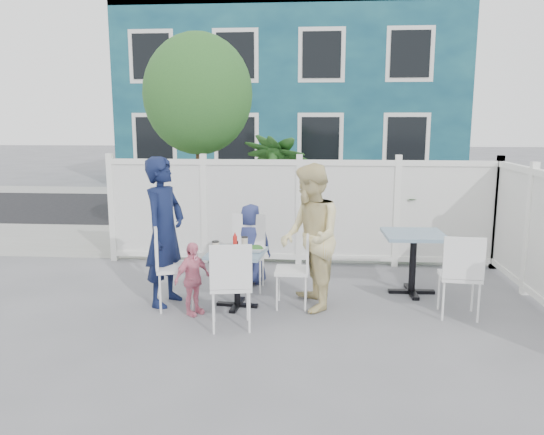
# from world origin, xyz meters

# --- Properties ---
(ground) EXTENTS (80.00, 80.00, 0.00)m
(ground) POSITION_xyz_m (0.00, 0.00, 0.00)
(ground) COLOR slate
(near_sidewalk) EXTENTS (24.00, 2.60, 0.01)m
(near_sidewalk) POSITION_xyz_m (0.00, 3.80, 0.01)
(near_sidewalk) COLOR gray
(near_sidewalk) RESTS_ON ground
(street) EXTENTS (24.00, 5.00, 0.01)m
(street) POSITION_xyz_m (0.00, 7.50, 0.00)
(street) COLOR black
(street) RESTS_ON ground
(far_sidewalk) EXTENTS (24.00, 1.60, 0.01)m
(far_sidewalk) POSITION_xyz_m (0.00, 10.60, 0.01)
(far_sidewalk) COLOR gray
(far_sidewalk) RESTS_ON ground
(building) EXTENTS (11.00, 6.00, 6.00)m
(building) POSITION_xyz_m (-0.50, 14.00, 3.00)
(building) COLOR #10394F
(building) RESTS_ON ground
(fence_back) EXTENTS (5.86, 0.08, 1.60)m
(fence_back) POSITION_xyz_m (0.10, 2.40, 0.78)
(fence_back) COLOR white
(fence_back) RESTS_ON ground
(tree) EXTENTS (1.80, 1.62, 3.59)m
(tree) POSITION_xyz_m (-1.60, 3.30, 2.59)
(tree) COLOR #382316
(tree) RESTS_ON ground
(utility_cabinet) EXTENTS (0.72, 0.53, 1.30)m
(utility_cabinet) POSITION_xyz_m (-2.02, 4.00, 0.65)
(utility_cabinet) COLOR gold
(utility_cabinet) RESTS_ON ground
(potted_shrub_a) EXTENTS (1.38, 1.38, 1.96)m
(potted_shrub_a) POSITION_xyz_m (-0.26, 3.10, 0.98)
(potted_shrub_a) COLOR #265622
(potted_shrub_a) RESTS_ON ground
(potted_shrub_b) EXTENTS (1.68, 1.65, 1.41)m
(potted_shrub_b) POSITION_xyz_m (1.85, 3.00, 0.70)
(potted_shrub_b) COLOR #265622
(potted_shrub_b) RESTS_ON ground
(main_table) EXTENTS (0.70, 0.70, 0.67)m
(main_table) POSITION_xyz_m (-0.57, 0.47, 0.52)
(main_table) COLOR teal
(main_table) RESTS_ON ground
(spare_table) EXTENTS (0.76, 0.76, 0.79)m
(spare_table) POSITION_xyz_m (1.58, 1.12, 0.61)
(spare_table) COLOR teal
(spare_table) RESTS_ON ground
(chair_left) EXTENTS (0.56, 0.57, 1.00)m
(chair_left) POSITION_xyz_m (-1.38, 0.37, 0.58)
(chair_left) COLOR white
(chair_left) RESTS_ON ground
(chair_right) EXTENTS (0.40, 0.41, 0.90)m
(chair_right) POSITION_xyz_m (0.15, 0.53, 0.52)
(chair_right) COLOR white
(chair_right) RESTS_ON ground
(chair_back) EXTENTS (0.44, 0.43, 0.97)m
(chair_back) POSITION_xyz_m (-0.53, 1.19, 0.56)
(chair_back) COLOR white
(chair_back) RESTS_ON ground
(chair_near) EXTENTS (0.50, 0.48, 0.95)m
(chair_near) POSITION_xyz_m (-0.53, -0.26, 0.55)
(chair_near) COLOR white
(chair_near) RESTS_ON ground
(chair_spare) EXTENTS (0.47, 0.46, 0.95)m
(chair_spare) POSITION_xyz_m (1.95, 0.27, 0.55)
(chair_spare) COLOR white
(chair_spare) RESTS_ON ground
(man) EXTENTS (0.59, 0.74, 1.77)m
(man) POSITION_xyz_m (-1.43, 0.52, 0.88)
(man) COLOR #0F1738
(man) RESTS_ON ground
(woman) EXTENTS (0.80, 0.94, 1.70)m
(woman) POSITION_xyz_m (0.28, 0.48, 0.85)
(woman) COLOR gold
(woman) RESTS_ON ground
(boy) EXTENTS (0.56, 0.40, 1.09)m
(boy) POSITION_xyz_m (-0.51, 1.38, 0.54)
(boy) COLOR navy
(boy) RESTS_ON ground
(toddler) EXTENTS (0.46, 0.52, 0.84)m
(toddler) POSITION_xyz_m (-1.03, 0.17, 0.42)
(toddler) COLOR pink
(toddler) RESTS_ON ground
(plate_main) EXTENTS (0.26, 0.26, 0.02)m
(plate_main) POSITION_xyz_m (-0.61, 0.28, 0.68)
(plate_main) COLOR white
(plate_main) RESTS_ON main_table
(plate_side) EXTENTS (0.22, 0.22, 0.02)m
(plate_side) POSITION_xyz_m (-0.74, 0.54, 0.68)
(plate_side) COLOR white
(plate_side) RESTS_ON main_table
(salad_bowl) EXTENTS (0.23, 0.23, 0.06)m
(salad_bowl) POSITION_xyz_m (-0.34, 0.47, 0.70)
(salad_bowl) COLOR white
(salad_bowl) RESTS_ON main_table
(coffee_cup_a) EXTENTS (0.08, 0.08, 0.12)m
(coffee_cup_a) POSITION_xyz_m (-0.81, 0.41, 0.73)
(coffee_cup_a) COLOR beige
(coffee_cup_a) RESTS_ON main_table
(coffee_cup_b) EXTENTS (0.08, 0.08, 0.12)m
(coffee_cup_b) POSITION_xyz_m (-0.51, 0.70, 0.73)
(coffee_cup_b) COLOR beige
(coffee_cup_b) RESTS_ON main_table
(ketchup_bottle) EXTENTS (0.05, 0.05, 0.17)m
(ketchup_bottle) POSITION_xyz_m (-0.60, 0.54, 0.75)
(ketchup_bottle) COLOR red
(ketchup_bottle) RESTS_ON main_table
(salt_shaker) EXTENTS (0.03, 0.03, 0.07)m
(salt_shaker) POSITION_xyz_m (-0.65, 0.72, 0.70)
(salt_shaker) COLOR white
(salt_shaker) RESTS_ON main_table
(pepper_shaker) EXTENTS (0.03, 0.03, 0.07)m
(pepper_shaker) POSITION_xyz_m (-0.60, 0.72, 0.70)
(pepper_shaker) COLOR black
(pepper_shaker) RESTS_ON main_table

